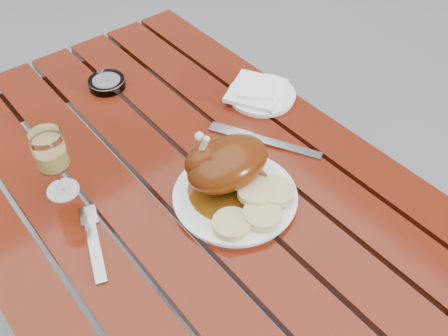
# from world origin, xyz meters

# --- Properties ---
(table) EXTENTS (0.80, 1.20, 0.75)m
(table) POSITION_xyz_m (0.00, 0.00, 0.38)
(table) COLOR maroon
(table) RESTS_ON ground
(dinner_plate) EXTENTS (0.27, 0.27, 0.02)m
(dinner_plate) POSITION_xyz_m (0.06, -0.13, 0.76)
(dinner_plate) COLOR white
(dinner_plate) RESTS_ON table
(roast_duck) EXTENTS (0.19, 0.17, 0.13)m
(roast_duck) POSITION_xyz_m (0.06, -0.09, 0.81)
(roast_duck) COLOR #582F0A
(roast_duck) RESTS_ON dinner_plate
(bread_dumplings) EXTENTS (0.19, 0.12, 0.03)m
(bread_dumplings) POSITION_xyz_m (0.06, -0.18, 0.78)
(bread_dumplings) COLOR tan
(bread_dumplings) RESTS_ON dinner_plate
(wine_glass) EXTENTS (0.08, 0.08, 0.15)m
(wine_glass) POSITION_xyz_m (-0.20, 0.11, 0.83)
(wine_glass) COLOR #DCBF64
(wine_glass) RESTS_ON table
(side_plate) EXTENTS (0.18, 0.18, 0.01)m
(side_plate) POSITION_xyz_m (0.32, 0.09, 0.76)
(side_plate) COLOR white
(side_plate) RESTS_ON table
(napkin) EXTENTS (0.18, 0.17, 0.01)m
(napkin) POSITION_xyz_m (0.31, 0.10, 0.77)
(napkin) COLOR white
(napkin) RESTS_ON side_plate
(ashtray) EXTENTS (0.11, 0.11, 0.02)m
(ashtray) POSITION_xyz_m (0.05, 0.37, 0.76)
(ashtray) COLOR #B2B7BC
(ashtray) RESTS_ON table
(fork) EXTENTS (0.08, 0.16, 0.01)m
(fork) POSITION_xyz_m (-0.22, -0.05, 0.75)
(fork) COLOR gray
(fork) RESTS_ON table
(knife) EXTENTS (0.12, 0.21, 0.01)m
(knife) POSITION_xyz_m (0.23, -0.05, 0.75)
(knife) COLOR gray
(knife) RESTS_ON table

